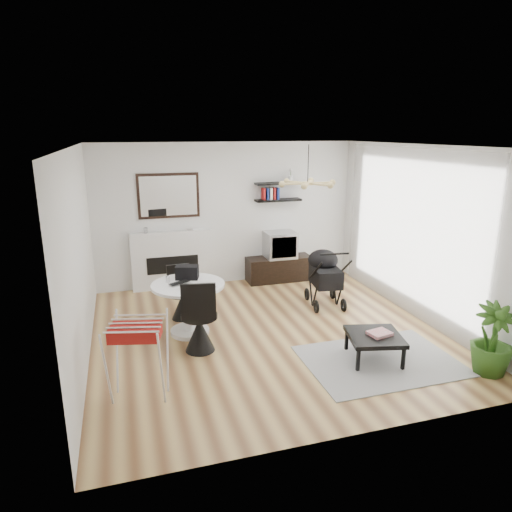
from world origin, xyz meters
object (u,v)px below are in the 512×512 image
object	(u,v)px
fireplace	(172,253)
coffee_table	(375,337)
potted_plant	(492,339)
crt_tv	(280,245)
tv_console	(279,269)
drying_rack	(138,358)
dining_table	(189,301)
stroller	(325,279)

from	to	relation	value
fireplace	coffee_table	xyz separation A→B (m)	(2.16, -3.61, -0.37)
coffee_table	potted_plant	distance (m)	1.38
crt_tv	tv_console	bearing A→B (deg)	164.25
fireplace	crt_tv	bearing A→B (deg)	-4.43
tv_console	crt_tv	size ratio (longest dim) A/B	2.21
fireplace	coffee_table	size ratio (longest dim) A/B	2.69
fireplace	drying_rack	world-z (taller)	fireplace
tv_console	dining_table	size ratio (longest dim) A/B	1.22
crt_tv	stroller	distance (m)	1.49
coffee_table	potted_plant	world-z (taller)	potted_plant
dining_table	coffee_table	xyz separation A→B (m)	(2.17, -1.50, -0.19)
stroller	coffee_table	size ratio (longest dim) A/B	1.30
potted_plant	stroller	bearing A→B (deg)	109.32
crt_tv	potted_plant	size ratio (longest dim) A/B	0.65
stroller	crt_tv	bearing A→B (deg)	110.20
crt_tv	stroller	xyz separation A→B (m)	(0.31, -1.43, -0.29)
crt_tv	drying_rack	bearing A→B (deg)	-129.69
dining_table	coffee_table	distance (m)	2.65
dining_table	drying_rack	xyz separation A→B (m)	(-0.79, -1.52, -0.03)
tv_console	crt_tv	xyz separation A→B (m)	(0.01, -0.00, 0.50)
tv_console	potted_plant	distance (m)	4.35
tv_console	drying_rack	bearing A→B (deg)	-129.55
dining_table	potted_plant	size ratio (longest dim) A/B	1.18
crt_tv	dining_table	xyz separation A→B (m)	(-2.10, -1.95, -0.23)
crt_tv	stroller	size ratio (longest dim) A/B	0.56
tv_console	coffee_table	distance (m)	3.46
fireplace	dining_table	bearing A→B (deg)	-90.27
crt_tv	potted_plant	distance (m)	4.35
crt_tv	potted_plant	world-z (taller)	crt_tv
stroller	fireplace	bearing A→B (deg)	154.57
fireplace	stroller	size ratio (longest dim) A/B	2.06
coffee_table	tv_console	bearing A→B (deg)	91.42
drying_rack	crt_tv	bearing A→B (deg)	64.27
coffee_table	crt_tv	bearing A→B (deg)	91.23
fireplace	tv_console	world-z (taller)	fireplace
fireplace	drying_rack	bearing A→B (deg)	-102.33
fireplace	drying_rack	size ratio (longest dim) A/B	2.35
fireplace	crt_tv	world-z (taller)	fireplace
dining_table	potted_plant	distance (m)	4.02
tv_console	dining_table	world-z (taller)	dining_table
drying_rack	fireplace	bearing A→B (deg)	91.63
dining_table	drying_rack	world-z (taller)	drying_rack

